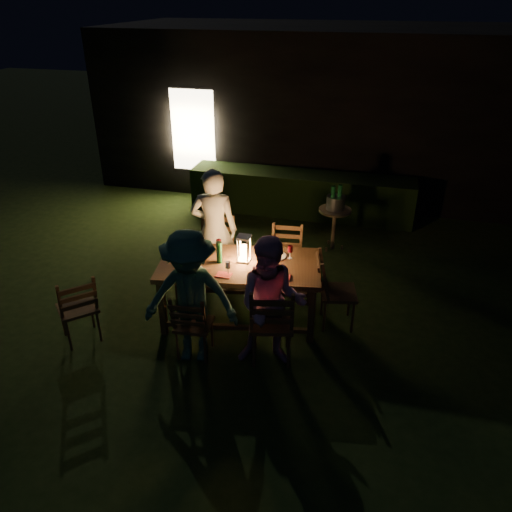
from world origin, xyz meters
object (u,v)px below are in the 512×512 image
(person_opp_right, at_px, (272,304))
(bottle_bucket_a, at_px, (332,200))
(chair_end, at_px, (336,303))
(ice_bucket, at_px, (336,203))
(chair_near_right, at_px, (271,335))
(person_house_side, at_px, (214,230))
(side_table, at_px, (335,214))
(chair_far_right, at_px, (285,272))
(lantern, at_px, (244,250))
(person_opp_left, at_px, (191,298))
(dining_table, at_px, (240,269))
(bottle_bucket_b, at_px, (339,199))
(chair_near_left, at_px, (194,335))
(bottle_table, at_px, (219,252))
(chair_far_left, at_px, (215,267))
(chair_spare, at_px, (80,319))

(person_opp_right, xyz_separation_m, bottle_bucket_a, (0.29, 3.04, 0.08))
(chair_end, height_order, ice_bucket, chair_end)
(chair_end, distance_m, person_opp_right, 1.23)
(chair_near_right, xyz_separation_m, person_opp_right, (0.01, -0.05, 0.46))
(person_house_side, bearing_deg, side_table, -142.60)
(chair_far_right, distance_m, lantern, 1.12)
(chair_end, relative_size, person_opp_left, 0.63)
(person_house_side, relative_size, person_opp_right, 1.12)
(dining_table, relative_size, person_house_side, 1.21)
(person_house_side, height_order, bottle_bucket_b, person_house_side)
(dining_table, relative_size, chair_near_left, 2.36)
(chair_near_left, relative_size, side_table, 1.28)
(person_house_side, height_order, ice_bucket, person_house_side)
(ice_bucket, bearing_deg, lantern, -111.01)
(person_opp_right, bearing_deg, bottle_table, 130.49)
(chair_end, xyz_separation_m, ice_bucket, (-0.29, 2.14, 0.51))
(person_opp_right, bearing_deg, chair_near_right, 88.50)
(bottle_table, bearing_deg, chair_near_left, -95.05)
(dining_table, bearing_deg, person_house_side, 118.76)
(dining_table, height_order, person_opp_right, person_opp_right)
(chair_far_left, xyz_separation_m, lantern, (0.61, -0.63, 0.66))
(chair_far_right, distance_m, bottle_bucket_b, 1.73)
(chair_spare, distance_m, person_opp_left, 1.54)
(dining_table, height_order, chair_near_left, chair_near_left)
(chair_spare, height_order, person_opp_left, person_opp_left)
(chair_far_right, bearing_deg, chair_spare, 32.87)
(person_opp_left, distance_m, bottle_bucket_b, 3.51)
(person_opp_left, height_order, ice_bucket, person_opp_left)
(dining_table, distance_m, chair_spare, 2.04)
(side_table, xyz_separation_m, ice_bucket, (0.00, 0.00, 0.19))
(bottle_table, height_order, side_table, bottle_table)
(chair_far_left, distance_m, ice_bucket, 2.28)
(chair_far_left, relative_size, bottle_table, 3.84)
(person_opp_left, xyz_separation_m, bottle_bucket_a, (1.18, 3.19, 0.05))
(bottle_bucket_b, bearing_deg, chair_near_left, -111.78)
(person_opp_left, distance_m, bottle_bucket_a, 3.40)
(person_house_side, distance_m, bottle_bucket_a, 2.14)
(bottle_table, bearing_deg, dining_table, 9.65)
(chair_far_right, height_order, side_table, chair_far_right)
(bottle_bucket_a, bearing_deg, chair_spare, -129.14)
(lantern, bearing_deg, bottle_bucket_b, 68.25)
(chair_far_left, xyz_separation_m, chair_far_right, (0.99, 0.17, -0.03))
(chair_near_left, distance_m, ice_bucket, 3.45)
(person_house_side, bearing_deg, lantern, 123.00)
(chair_near_right, xyz_separation_m, person_opp_left, (-0.88, -0.20, 0.49))
(chair_near_right, relative_size, chair_far_left, 1.01)
(bottle_table, xyz_separation_m, bottle_bucket_a, (1.12, 2.35, -0.10))
(chair_spare, distance_m, bottle_bucket_b, 4.33)
(person_house_side, bearing_deg, chair_end, 153.94)
(chair_end, relative_size, bottle_bucket_b, 3.20)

